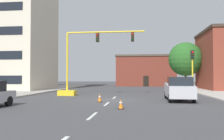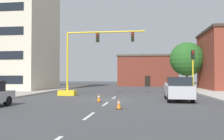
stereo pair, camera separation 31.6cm
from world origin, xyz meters
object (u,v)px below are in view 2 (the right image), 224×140
object	(u,v)px
traffic_signal_gantry	(78,74)
tree_right_far	(187,59)
traffic_light_pole_right	(193,62)
traffic_cone_roadside_b	(119,104)
traffic_cone_roadside_a	(99,98)
pickup_truck_silver	(178,89)

from	to	relation	value
traffic_signal_gantry	tree_right_far	bearing A→B (deg)	47.64
traffic_signal_gantry	tree_right_far	world-z (taller)	tree_right_far
traffic_signal_gantry	traffic_light_pole_right	world-z (taller)	traffic_signal_gantry
traffic_cone_roadside_b	traffic_cone_roadside_a	bearing A→B (deg)	116.44
traffic_light_pole_right	traffic_cone_roadside_b	distance (m)	13.55
traffic_signal_gantry	traffic_cone_roadside_b	world-z (taller)	traffic_signal_gantry
traffic_cone_roadside_a	traffic_cone_roadside_b	bearing A→B (deg)	-63.56
traffic_cone_roadside_a	traffic_cone_roadside_b	xyz separation A→B (m)	(1.99, -4.01, -0.02)
traffic_signal_gantry	tree_right_far	xyz separation A→B (m)	(14.05, 15.41, 2.64)
traffic_light_pole_right	pickup_truck_silver	size ratio (longest dim) A/B	0.88
traffic_light_pole_right	tree_right_far	distance (m)	14.55
traffic_light_pole_right	traffic_cone_roadside_b	xyz separation A→B (m)	(-6.74, -11.30, -3.22)
pickup_truck_silver	traffic_cone_roadside_b	size ratio (longest dim) A/B	8.72
pickup_truck_silver	traffic_cone_roadside_b	xyz separation A→B (m)	(-4.43, -5.95, -0.67)
traffic_signal_gantry	traffic_light_pole_right	size ratio (longest dim) A/B	1.91
traffic_cone_roadside_b	traffic_signal_gantry	bearing A→B (deg)	117.73
pickup_truck_silver	traffic_signal_gantry	bearing A→B (deg)	156.37
traffic_light_pole_right	traffic_cone_roadside_a	xyz separation A→B (m)	(-8.73, -7.29, -3.20)
traffic_signal_gantry	traffic_cone_roadside_a	xyz separation A→B (m)	(3.39, -6.24, -1.92)
pickup_truck_silver	traffic_cone_roadside_b	bearing A→B (deg)	-126.70
traffic_cone_roadside_a	traffic_cone_roadside_b	size ratio (longest dim) A/B	1.07
traffic_cone_roadside_a	traffic_signal_gantry	bearing A→B (deg)	118.55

